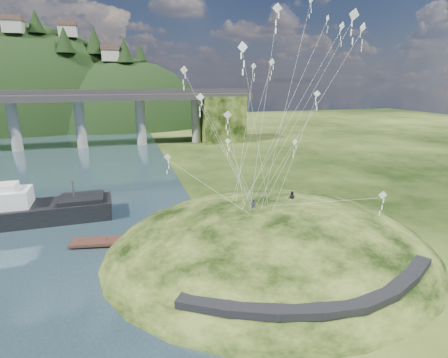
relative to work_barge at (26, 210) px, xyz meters
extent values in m
plane|color=black|center=(18.55, -17.32, -1.73)|extent=(320.00, 320.00, 0.00)
ellipsoid|color=black|center=(26.55, -15.32, -3.23)|extent=(36.00, 32.00, 13.00)
cube|color=black|center=(17.05, -25.32, 0.30)|extent=(4.32, 3.62, 0.71)
cube|color=black|center=(20.05, -26.97, 0.36)|extent=(4.10, 2.97, 0.61)
cube|color=black|center=(23.05, -27.97, 0.36)|extent=(3.85, 2.37, 0.62)
cube|color=black|center=(26.05, -28.42, 0.31)|extent=(3.62, 1.83, 0.66)
cube|color=black|center=(29.05, -28.22, 0.32)|extent=(3.82, 2.27, 0.68)
cube|color=black|center=(32.05, -27.27, 0.42)|extent=(4.11, 2.97, 0.71)
cube|color=black|center=(35.05, -25.72, 0.44)|extent=(4.26, 3.43, 0.66)
cylinder|color=gray|center=(-13.45, 52.68, 4.77)|extent=(2.60, 2.60, 13.00)
cylinder|color=gray|center=(2.05, 52.68, 4.77)|extent=(2.60, 2.60, 13.00)
cylinder|color=gray|center=(17.55, 52.68, 4.77)|extent=(2.60, 2.60, 13.00)
cylinder|color=gray|center=(33.05, 52.68, 4.77)|extent=(2.60, 2.60, 13.00)
cube|color=black|center=(40.55, 52.68, 4.77)|extent=(12.00, 11.00, 13.00)
ellipsoid|color=black|center=(-21.45, 108.68, -7.73)|extent=(96.00, 68.00, 88.00)
ellipsoid|color=black|center=(13.55, 100.68, -11.73)|extent=(76.00, 56.00, 72.00)
cone|color=black|center=(-12.85, 94.72, 34.95)|extent=(5.83, 5.83, 7.67)
cone|color=black|center=(-3.89, 89.76, 28.86)|extent=(6.47, 6.47, 8.51)
cone|color=black|center=(5.33, 96.67, 29.51)|extent=(7.13, 7.13, 9.38)
cone|color=black|center=(15.44, 91.71, 26.14)|extent=(6.56, 6.56, 8.63)
cone|color=black|center=(21.33, 97.31, 25.96)|extent=(4.88, 4.88, 6.42)
cube|color=beige|center=(-19.45, 92.68, 32.55)|extent=(6.00, 5.00, 4.00)
cube|color=brown|center=(-19.45, 92.68, 35.25)|extent=(6.40, 5.40, 1.60)
cube|color=beige|center=(-3.45, 98.68, 32.46)|extent=(6.00, 5.00, 4.00)
cube|color=brown|center=(-3.45, 98.68, 35.16)|extent=(6.40, 5.40, 1.60)
cube|color=beige|center=(10.55, 92.68, 24.16)|extent=(6.00, 5.00, 4.00)
cube|color=brown|center=(10.55, 92.68, 26.86)|extent=(6.40, 5.40, 1.60)
cube|color=black|center=(0.35, 0.01, -0.56)|extent=(19.78, 5.75, 2.33)
cube|color=white|center=(-2.33, -0.05, 1.49)|extent=(6.34, 4.06, 2.50)
cube|color=white|center=(-2.33, -0.05, 3.02)|extent=(3.63, 2.75, 1.07)
cube|color=black|center=(6.61, 0.13, 0.87)|extent=(5.45, 4.58, 0.54)
cylinder|color=#2D2B2B|center=(5.72, 0.11, 2.03)|extent=(0.21, 0.21, 2.68)
cube|color=#361D16|center=(12.55, -9.76, -1.31)|extent=(13.22, 4.16, 0.33)
cylinder|color=#361D16|center=(7.03, -8.84, -1.54)|extent=(0.28, 0.28, 0.93)
cylinder|color=#361D16|center=(9.79, -9.30, -1.54)|extent=(0.28, 0.28, 0.93)
cylinder|color=#361D16|center=(12.55, -9.76, -1.54)|extent=(0.28, 0.28, 0.93)
cylinder|color=#361D16|center=(15.32, -10.21, -1.54)|extent=(0.28, 0.28, 0.93)
cylinder|color=#361D16|center=(18.08, -10.67, -1.54)|extent=(0.28, 0.28, 0.93)
imported|color=#23272E|center=(24.44, -15.27, 4.17)|extent=(0.76, 0.58, 1.89)
imported|color=#23272E|center=(29.57, -13.69, 4.00)|extent=(1.04, 1.02, 1.70)
cube|color=white|center=(26.08, -14.99, 17.23)|extent=(0.66, 0.22, 0.65)
cube|color=white|center=(26.08, -14.99, 16.75)|extent=(0.08, 0.06, 0.39)
cube|color=white|center=(26.08, -14.99, 16.27)|extent=(0.08, 0.06, 0.39)
cube|color=white|center=(26.08, -14.99, 15.80)|extent=(0.08, 0.06, 0.39)
cube|color=white|center=(22.39, -13.10, 12.34)|extent=(0.83, 0.32, 0.80)
cube|color=white|center=(22.39, -13.10, 11.75)|extent=(0.11, 0.04, 0.48)
cube|color=white|center=(22.39, -13.10, 11.16)|extent=(0.11, 0.04, 0.48)
cube|color=white|center=(22.39, -13.10, 10.57)|extent=(0.11, 0.04, 0.48)
cube|color=white|center=(20.84, -21.75, 17.84)|extent=(0.56, 0.60, 0.77)
cube|color=white|center=(20.84, -21.75, 17.29)|extent=(0.10, 0.07, 0.45)
cube|color=white|center=(20.84, -21.75, 16.73)|extent=(0.10, 0.07, 0.45)
cube|color=white|center=(20.84, -21.75, 16.18)|extent=(0.10, 0.07, 0.45)
cube|color=white|center=(35.39, -8.85, 22.32)|extent=(0.60, 0.35, 0.67)
cube|color=white|center=(35.39, -8.85, 21.84)|extent=(0.08, 0.07, 0.39)
cube|color=white|center=(35.39, -8.85, 21.37)|extent=(0.08, 0.07, 0.39)
cube|color=white|center=(35.39, -8.85, 20.89)|extent=(0.08, 0.07, 0.39)
cube|color=white|center=(30.79, -13.04, 23.10)|extent=(0.62, 0.37, 0.68)
cube|color=white|center=(30.79, -13.04, 22.61)|extent=(0.08, 0.07, 0.40)
cube|color=white|center=(30.79, -13.04, 22.13)|extent=(0.08, 0.07, 0.40)
cube|color=white|center=(30.79, -13.04, 21.64)|extent=(0.08, 0.07, 0.40)
cube|color=white|center=(28.60, -23.23, 20.06)|extent=(0.82, 0.28, 0.79)
cube|color=white|center=(28.60, -23.23, 19.48)|extent=(0.11, 0.05, 0.47)
cube|color=white|center=(28.60, -23.23, 18.90)|extent=(0.11, 0.05, 0.47)
cube|color=white|center=(28.60, -23.23, 18.32)|extent=(0.11, 0.05, 0.47)
cube|color=white|center=(19.14, -7.81, 16.66)|extent=(0.86, 0.27, 0.85)
cube|color=white|center=(19.14, -7.81, 16.04)|extent=(0.11, 0.07, 0.50)
cube|color=white|center=(19.14, -7.81, 15.43)|extent=(0.11, 0.07, 0.50)
cube|color=white|center=(19.14, -7.81, 14.82)|extent=(0.11, 0.07, 0.50)
cube|color=white|center=(35.78, -11.14, 21.20)|extent=(0.81, 0.36, 0.84)
cube|color=white|center=(35.78, -11.14, 20.59)|extent=(0.10, 0.08, 0.50)
cube|color=white|center=(35.78, -11.14, 19.98)|extent=(0.10, 0.08, 0.50)
cube|color=white|center=(35.78, -11.14, 19.37)|extent=(0.10, 0.08, 0.50)
cube|color=white|center=(29.27, -14.30, 9.50)|extent=(0.66, 0.24, 0.68)
cube|color=white|center=(29.27, -14.30, 9.02)|extent=(0.09, 0.06, 0.40)
cube|color=white|center=(29.27, -14.30, 8.53)|extent=(0.09, 0.06, 0.40)
cube|color=white|center=(29.27, -14.30, 8.05)|extent=(0.09, 0.06, 0.40)
cube|color=white|center=(20.77, -8.27, 13.86)|extent=(0.86, 0.34, 0.89)
cube|color=white|center=(20.77, -8.27, 13.23)|extent=(0.12, 0.04, 0.52)
cube|color=white|center=(20.77, -8.27, 12.60)|extent=(0.12, 0.04, 0.52)
cube|color=white|center=(20.77, -8.27, 11.97)|extent=(0.12, 0.04, 0.52)
cube|color=white|center=(34.25, -21.91, 5.73)|extent=(0.79, 0.24, 0.78)
cube|color=white|center=(34.25, -21.91, 5.16)|extent=(0.10, 0.02, 0.46)
cube|color=white|center=(34.25, -21.91, 4.60)|extent=(0.10, 0.02, 0.46)
cube|color=white|center=(34.25, -21.91, 4.03)|extent=(0.10, 0.02, 0.46)
cube|color=white|center=(32.31, -19.35, 19.86)|extent=(0.75, 0.32, 0.77)
cube|color=white|center=(32.31, -19.35, 19.30)|extent=(0.09, 0.08, 0.46)
cube|color=white|center=(32.31, -19.35, 18.75)|extent=(0.09, 0.08, 0.46)
cube|color=white|center=(32.31, -19.35, 18.19)|extent=(0.09, 0.08, 0.46)
cube|color=white|center=(16.68, -10.13, 7.83)|extent=(0.75, 0.28, 0.72)
cube|color=white|center=(16.68, -10.13, 7.30)|extent=(0.10, 0.04, 0.44)
cube|color=white|center=(16.68, -10.13, 6.76)|extent=(0.10, 0.04, 0.44)
cube|color=white|center=(16.68, -10.13, 6.23)|extent=(0.10, 0.04, 0.44)
cube|color=white|center=(35.17, -8.12, 14.06)|extent=(0.74, 0.46, 0.81)
cube|color=white|center=(35.17, -8.12, 13.47)|extent=(0.11, 0.05, 0.48)
cube|color=white|center=(35.17, -8.12, 12.88)|extent=(0.11, 0.05, 0.48)
cube|color=white|center=(35.17, -8.12, 12.29)|extent=(0.11, 0.05, 0.48)
cube|color=white|center=(25.26, -17.61, 21.29)|extent=(0.77, 0.30, 0.78)
cube|color=white|center=(25.26, -17.61, 20.72)|extent=(0.10, 0.03, 0.46)
cube|color=white|center=(25.26, -17.61, 20.15)|extent=(0.10, 0.03, 0.46)
cube|color=white|center=(25.26, -17.61, 19.59)|extent=(0.10, 0.03, 0.46)
cube|color=white|center=(27.67, -6.25, 17.21)|extent=(0.70, 0.19, 0.70)
cube|color=white|center=(27.67, -6.25, 16.71)|extent=(0.09, 0.05, 0.41)
cube|color=white|center=(27.67, -6.25, 16.20)|extent=(0.09, 0.05, 0.41)
cube|color=white|center=(27.67, -6.25, 15.70)|extent=(0.09, 0.05, 0.41)
cube|color=white|center=(23.44, -9.81, 9.16)|extent=(0.57, 0.42, 0.66)
cube|color=white|center=(23.44, -9.81, 8.68)|extent=(0.09, 0.04, 0.39)
cube|color=white|center=(23.44, -9.81, 8.21)|extent=(0.09, 0.04, 0.39)
cube|color=white|center=(23.44, -9.81, 7.73)|extent=(0.09, 0.04, 0.39)
camera|label=1|loc=(12.25, -46.32, 15.59)|focal=28.00mm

